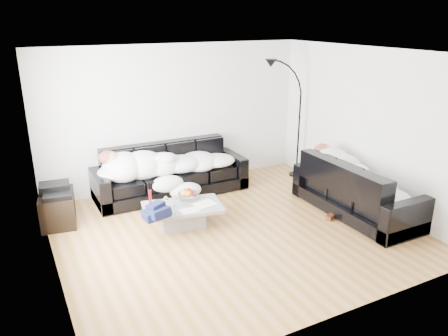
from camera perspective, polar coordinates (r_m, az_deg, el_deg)
name	(u,v)px	position (r m, az deg, el deg)	size (l,w,h in m)	color
ground	(233,230)	(6.63, 1.20, -8.13)	(5.00, 5.00, 0.00)	olive
wall_back	(176,116)	(8.13, -6.34, 6.71)	(5.00, 0.02, 2.60)	silver
wall_left	(44,176)	(5.47, -22.42, -0.92)	(0.02, 4.50, 2.60)	silver
wall_right	(367,128)	(7.62, 18.12, 5.02)	(0.02, 4.50, 2.60)	silver
ceiling	(234,52)	(5.90, 1.38, 14.88)	(5.00, 5.00, 0.00)	white
sofa_back	(171,170)	(7.84, -6.97, -0.33)	(2.70, 0.93, 0.88)	black
sofa_right	(357,187)	(7.34, 17.03, -2.42)	(2.20, 0.94, 0.89)	black
sleeper_back	(171,160)	(7.73, -6.91, 1.01)	(2.28, 0.79, 0.46)	white
sleeper_right	(359,175)	(7.27, 17.18, -0.92)	(1.89, 0.80, 0.46)	white
teal_cushion	(328,160)	(7.68, 13.43, 1.05)	(0.36, 0.30, 0.20)	#0C544B
coffee_table	(183,216)	(6.71, -5.41, -6.25)	(1.17, 0.68, 0.34)	#939699
fruit_bowl	(188,194)	(6.82, -4.79, -3.38)	(0.29, 0.29, 0.18)	white
wine_glass_a	(166,201)	(6.61, -7.59, -4.34)	(0.07, 0.07, 0.16)	white
wine_glass_b	(161,205)	(6.51, -8.27, -4.75)	(0.07, 0.07, 0.16)	white
wine_glass_c	(175,201)	(6.57, -6.47, -4.36)	(0.08, 0.08, 0.18)	white
candle_left	(150,199)	(6.60, -9.70, -3.97)	(0.05, 0.05, 0.27)	maroon
candle_right	(151,197)	(6.72, -9.51, -3.72)	(0.04, 0.04, 0.23)	maroon
newspaper_a	(205,204)	(6.66, -2.53, -4.70)	(0.33, 0.25, 0.01)	silver
newspaper_b	(189,210)	(6.45, -4.53, -5.54)	(0.27, 0.20, 0.01)	silver
navy_jacket	(158,207)	(6.22, -8.67, -5.03)	(0.38, 0.31, 0.19)	black
shoes	(332,213)	(7.26, 13.98, -5.79)	(0.40, 0.29, 0.09)	#472311
av_cabinet	(58,208)	(7.21, -20.88, -4.96)	(0.50, 0.72, 0.50)	black
stereo	(55,190)	(7.09, -21.18, -2.64)	(0.44, 0.34, 0.13)	black
floor_lamp	(299,126)	(8.67, 9.77, 5.47)	(0.74, 0.30, 2.05)	black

